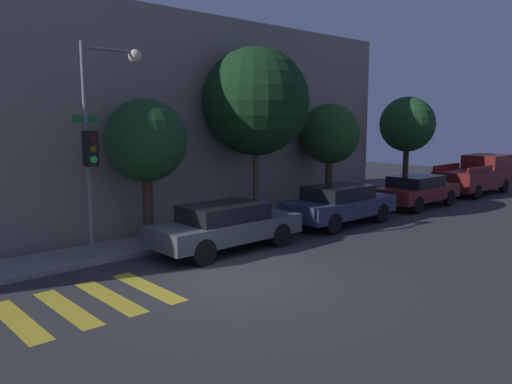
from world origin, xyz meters
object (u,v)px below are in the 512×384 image
at_px(sedan_middle, 339,204).
at_px(tree_midblock, 256,102).
at_px(tree_near_corner, 146,142).
at_px(traffic_light_pole, 100,126).
at_px(sedan_far_end, 417,190).
at_px(tree_behind_truck, 407,125).
at_px(pickup_truck, 477,175).
at_px(sedan_near_corner, 226,225).
at_px(tree_far_end, 330,134).

relative_size(sedan_middle, tree_midblock, 0.72).
bearing_deg(tree_near_corner, traffic_light_pole, -155.12).
relative_size(sedan_far_end, tree_midblock, 0.69).
xyz_separation_m(tree_near_corner, tree_behind_truck, (14.52, 0.00, 0.38)).
bearing_deg(pickup_truck, traffic_light_pole, 176.31).
relative_size(sedan_near_corner, tree_midblock, 0.73).
distance_m(pickup_truck, tree_behind_truck, 4.70).
xyz_separation_m(sedan_near_corner, tree_near_corner, (-1.30, 2.11, 2.38)).
height_order(sedan_middle, tree_near_corner, tree_near_corner).
xyz_separation_m(sedan_near_corner, tree_midblock, (3.12, 2.11, 3.63)).
bearing_deg(tree_behind_truck, pickup_truck, -32.26).
xyz_separation_m(sedan_near_corner, tree_behind_truck, (13.22, 2.11, 2.76)).
xyz_separation_m(traffic_light_pole, tree_behind_truck, (16.34, 0.84, -0.09)).
relative_size(sedan_far_end, pickup_truck, 0.83).
xyz_separation_m(traffic_light_pole, sedan_near_corner, (3.12, -1.27, -2.85)).
relative_size(tree_near_corner, tree_midblock, 0.70).
relative_size(sedan_near_corner, sedan_middle, 1.01).
bearing_deg(traffic_light_pole, tree_midblock, 7.70).
distance_m(pickup_truck, tree_far_end, 9.80).
relative_size(tree_midblock, tree_behind_truck, 1.29).
bearing_deg(sedan_near_corner, tree_near_corner, 121.63).
xyz_separation_m(traffic_light_pole, tree_near_corner, (1.82, 0.84, -0.47)).
height_order(traffic_light_pole, pickup_truck, traffic_light_pole).
height_order(sedan_near_corner, tree_behind_truck, tree_behind_truck).
bearing_deg(tree_near_corner, sedan_near_corner, -58.37).
relative_size(tree_near_corner, tree_behind_truck, 0.90).
bearing_deg(sedan_middle, tree_near_corner, 162.17).
bearing_deg(sedan_near_corner, tree_midblock, 34.14).
height_order(pickup_truck, tree_behind_truck, tree_behind_truck).
xyz_separation_m(sedan_near_corner, tree_far_end, (7.26, 2.11, 2.41)).
bearing_deg(sedan_far_end, tree_near_corner, 169.96).
xyz_separation_m(traffic_light_pole, tree_far_end, (10.37, 0.84, -0.44)).
bearing_deg(traffic_light_pole, tree_far_end, 4.64).
height_order(sedan_middle, tree_far_end, tree_far_end).
height_order(traffic_light_pole, sedan_far_end, traffic_light_pole).
height_order(traffic_light_pole, tree_far_end, traffic_light_pole).
xyz_separation_m(traffic_light_pole, tree_midblock, (6.24, 0.84, 0.78)).
distance_m(sedan_far_end, tree_behind_truck, 4.33).
bearing_deg(sedan_far_end, tree_far_end, 147.97).
bearing_deg(tree_near_corner, tree_behind_truck, 0.00).
bearing_deg(sedan_middle, traffic_light_pole, 171.38).
distance_m(sedan_near_corner, sedan_far_end, 10.63).
bearing_deg(tree_far_end, traffic_light_pole, -175.36).
relative_size(tree_midblock, tree_far_end, 1.42).
bearing_deg(pickup_truck, sedan_near_corner, 180.00).
relative_size(pickup_truck, tree_far_end, 1.19).
bearing_deg(traffic_light_pole, sedan_near_corner, -22.17).
xyz_separation_m(sedan_near_corner, pickup_truck, (16.57, -0.00, 0.23)).
xyz_separation_m(pickup_truck, tree_near_corner, (-17.87, 2.11, 2.15)).
bearing_deg(tree_behind_truck, sedan_far_end, -140.74).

